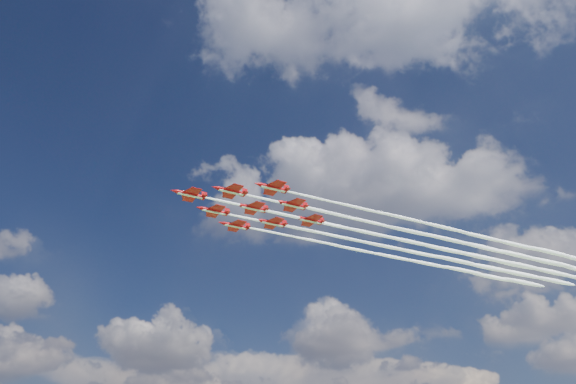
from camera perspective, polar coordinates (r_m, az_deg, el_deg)
name	(u,v)px	position (r m, az deg, el deg)	size (l,w,h in m)	color
jet_lead	(397,239)	(179.59, 10.97, -4.68)	(102.63, 98.43, 2.48)	#A8090D
jet_row2_port	(433,236)	(180.34, 14.55, -4.38)	(102.63, 98.43, 2.48)	#A8090D
jet_row2_starb	(407,251)	(189.65, 12.02, -5.86)	(102.63, 98.43, 2.48)	#A8090D
jet_row3_port	(471,234)	(181.80, 18.08, -4.06)	(102.63, 98.43, 2.48)	#A8090D
jet_row3_centre	(442,249)	(190.57, 15.41, -5.56)	(102.63, 98.43, 2.48)	#A8090D
jet_row3_starb	(417,262)	(199.84, 12.96, -6.91)	(102.63, 98.43, 2.48)	#A8090D
jet_row4_port	(478,246)	(192.15, 18.74, -5.25)	(102.63, 98.43, 2.48)	#A8090D
jet_row4_starb	(450,260)	(200.91, 16.18, -6.62)	(102.63, 98.43, 2.48)	#A8090D
jet_tail	(485,258)	(202.61, 19.34, -6.31)	(102.63, 98.43, 2.48)	#A8090D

